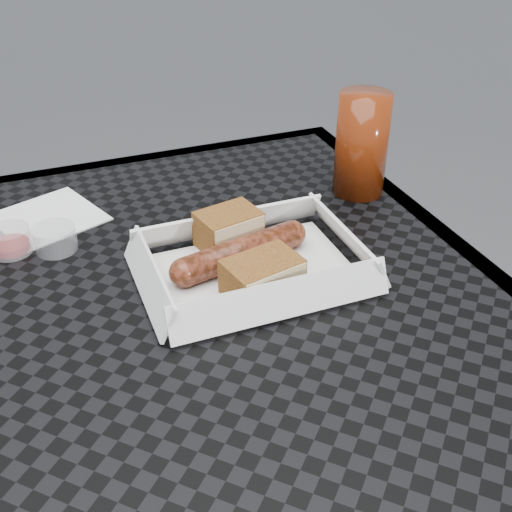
{
  "coord_description": "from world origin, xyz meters",
  "views": [
    {
      "loc": [
        -0.08,
        -0.52,
        1.16
      ],
      "look_at": [
        0.13,
        0.02,
        0.78
      ],
      "focal_mm": 45.0,
      "sensor_mm": 36.0,
      "label": 1
    }
  ],
  "objects_px": {
    "patio_table": "(152,372)",
    "drink_glass": "(362,144)",
    "bratwurst": "(240,252)",
    "food_tray": "(253,272)"
  },
  "relations": [
    {
      "from": "patio_table",
      "to": "drink_glass",
      "type": "height_order",
      "value": "drink_glass"
    },
    {
      "from": "bratwurst",
      "to": "drink_glass",
      "type": "height_order",
      "value": "drink_glass"
    },
    {
      "from": "food_tray",
      "to": "drink_glass",
      "type": "distance_m",
      "value": 0.26
    },
    {
      "from": "food_tray",
      "to": "bratwurst",
      "type": "height_order",
      "value": "bratwurst"
    },
    {
      "from": "food_tray",
      "to": "bratwurst",
      "type": "relative_size",
      "value": 1.26
    },
    {
      "from": "patio_table",
      "to": "bratwurst",
      "type": "height_order",
      "value": "bratwurst"
    },
    {
      "from": "food_tray",
      "to": "bratwurst",
      "type": "bearing_deg",
      "value": 116.9
    },
    {
      "from": "patio_table",
      "to": "food_tray",
      "type": "bearing_deg",
      "value": 14.2
    },
    {
      "from": "patio_table",
      "to": "food_tray",
      "type": "xyz_separation_m",
      "value": [
        0.13,
        0.03,
        0.08
      ]
    },
    {
      "from": "bratwurst",
      "to": "patio_table",
      "type": "bearing_deg",
      "value": -157.91
    }
  ]
}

